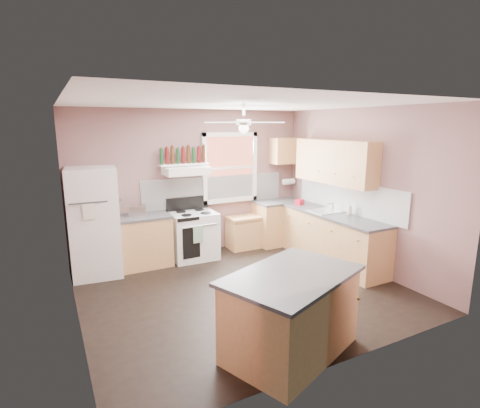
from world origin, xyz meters
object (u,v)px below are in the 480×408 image
stove (194,236)px  toaster (137,211)px  cart (244,232)px  refrigerator (95,222)px  island (291,315)px

stove → toaster: bearing=179.4°
toaster → cart: size_ratio=0.44×
refrigerator → toaster: (0.69, 0.04, 0.11)m
refrigerator → cart: refrigerator is taller
toaster → cart: toaster is taller
stove → island: size_ratio=0.62×
cart → refrigerator: bearing=-177.7°
toaster → cart: (2.09, 0.05, -0.67)m
refrigerator → island: (1.55, -3.25, -0.45)m
island → toaster: bearing=83.3°
refrigerator → toaster: bearing=9.7°
refrigerator → stove: size_ratio=2.05×
refrigerator → cart: 2.84m
cart → island: bearing=-109.7°
cart → toaster: bearing=-178.4°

